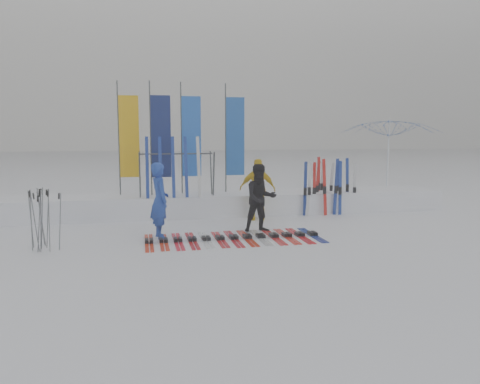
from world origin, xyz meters
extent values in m
plane|color=white|center=(0.00, 0.00, 0.00)|extent=(120.00, 120.00, 0.00)
cube|color=white|center=(0.00, 4.60, 0.30)|extent=(14.00, 1.60, 0.60)
imported|color=#1C3DA6|center=(-1.62, 1.68, 0.85)|extent=(0.53, 0.69, 1.70)
imported|color=black|center=(0.75, 1.85, 0.81)|extent=(0.82, 0.66, 1.62)
imported|color=yellow|center=(1.07, 3.44, 0.83)|extent=(1.05, 0.68, 1.66)
imported|color=white|center=(6.08, 5.41, 1.46)|extent=(3.82, 3.86, 2.93)
cube|color=red|center=(-1.88, 1.19, 0.04)|extent=(0.17, 1.67, 0.07)
cube|color=red|center=(-1.57, 1.19, 0.04)|extent=(0.17, 1.60, 0.07)
cube|color=red|center=(-1.26, 1.19, 0.04)|extent=(0.17, 1.66, 0.07)
cube|color=#B40E11|center=(-0.96, 1.19, 0.04)|extent=(0.17, 1.67, 0.07)
cube|color=silver|center=(-0.65, 1.19, 0.04)|extent=(0.17, 1.61, 0.07)
cube|color=#B40E12|center=(-0.34, 1.19, 0.04)|extent=(0.17, 1.58, 0.07)
cube|color=#B20E14|center=(-0.03, 1.19, 0.04)|extent=(0.17, 1.68, 0.07)
cube|color=red|center=(0.28, 1.19, 0.04)|extent=(0.17, 1.67, 0.07)
cube|color=#B1B3B8|center=(0.58, 1.19, 0.04)|extent=(0.17, 1.62, 0.07)
cube|color=red|center=(0.89, 1.19, 0.04)|extent=(0.17, 1.65, 0.07)
cube|color=red|center=(1.20, 1.19, 0.04)|extent=(0.17, 1.62, 0.07)
cube|color=red|center=(1.51, 1.19, 0.04)|extent=(0.17, 1.69, 0.07)
cube|color=navy|center=(1.82, 1.19, 0.04)|extent=(0.17, 1.60, 0.07)
cylinder|color=#595B60|center=(-4.06, 1.42, 0.57)|extent=(0.15, 0.08, 1.14)
cylinder|color=#595B60|center=(-4.08, 1.50, 0.60)|extent=(0.11, 0.04, 1.20)
cylinder|color=#595B60|center=(-3.61, 0.89, 0.59)|extent=(0.11, 0.13, 1.18)
cylinder|color=#595B60|center=(-4.18, 1.06, 0.61)|extent=(0.04, 0.16, 1.22)
cylinder|color=#595B60|center=(-3.95, 0.84, 0.63)|extent=(0.09, 0.10, 1.25)
cylinder|color=#595B60|center=(-4.07, 0.85, 0.60)|extent=(0.10, 0.16, 1.20)
cylinder|color=#595B60|center=(-4.23, 1.25, 0.59)|extent=(0.07, 0.02, 1.19)
cylinder|color=#595B60|center=(-3.88, 1.14, 0.62)|extent=(0.12, 0.11, 1.23)
cylinder|color=#595B60|center=(-3.99, 0.84, 0.57)|extent=(0.12, 0.04, 1.14)
cylinder|color=#595B60|center=(-3.81, 0.87, 0.62)|extent=(0.02, 0.12, 1.24)
cylinder|color=#595B60|center=(-3.99, 1.14, 0.63)|extent=(0.09, 0.05, 1.26)
cylinder|color=#383A3F|center=(-2.60, 4.87, 2.20)|extent=(0.04, 0.04, 3.20)
cube|color=#E7AC0C|center=(-2.31, 4.87, 2.25)|extent=(0.55, 0.03, 2.30)
cylinder|color=#383A3F|center=(-1.72, 4.66, 2.20)|extent=(0.04, 0.04, 3.20)
cube|color=#0C1854|center=(-1.43, 4.66, 2.25)|extent=(0.55, 0.03, 2.30)
cylinder|color=#383A3F|center=(-0.84, 4.83, 2.20)|extent=(0.04, 0.04, 3.20)
cube|color=blue|center=(-0.55, 4.83, 2.25)|extent=(0.55, 0.03, 2.30)
cylinder|color=#383A3F|center=(0.47, 4.92, 2.20)|extent=(0.04, 0.04, 3.20)
cube|color=#174FAC|center=(0.76, 4.92, 2.25)|extent=(0.55, 0.03, 2.30)
cylinder|color=#383A3F|center=(-2.04, 3.95, 1.23)|extent=(0.04, 0.30, 1.23)
cylinder|color=#383A3F|center=(-2.04, 4.45, 1.23)|extent=(0.04, 0.30, 1.23)
cylinder|color=#383A3F|center=(-0.04, 3.95, 1.23)|extent=(0.04, 0.30, 1.23)
cylinder|color=#383A3F|center=(-0.04, 4.45, 1.23)|extent=(0.04, 0.30, 1.23)
cylinder|color=#383A3F|center=(-1.04, 4.20, 1.78)|extent=(2.00, 0.04, 0.04)
cube|color=silver|center=(3.44, 4.72, 0.78)|extent=(0.09, 0.03, 1.56)
cube|color=navy|center=(3.57, 3.64, 0.78)|extent=(0.09, 0.03, 1.56)
cube|color=navy|center=(3.47, 3.70, 0.81)|extent=(0.09, 0.03, 1.63)
cube|color=red|center=(3.12, 3.70, 0.81)|extent=(0.09, 0.03, 1.62)
cube|color=navy|center=(3.89, 4.46, 0.74)|extent=(0.09, 0.04, 1.47)
cube|color=silver|center=(3.66, 4.49, 0.73)|extent=(0.09, 0.04, 1.47)
cube|color=navy|center=(2.55, 3.74, 0.77)|extent=(0.09, 0.04, 1.55)
cube|color=red|center=(2.88, 3.87, 0.76)|extent=(0.09, 0.03, 1.52)
cube|color=red|center=(3.30, 4.62, 0.82)|extent=(0.09, 0.04, 1.64)
cube|color=silver|center=(4.14, 3.90, 0.73)|extent=(0.09, 0.03, 1.46)
cube|color=red|center=(3.84, 4.53, 0.76)|extent=(0.09, 0.02, 1.52)
cube|color=silver|center=(2.62, 3.60, 0.80)|extent=(0.09, 0.03, 1.61)
cube|color=navy|center=(4.02, 4.13, 0.81)|extent=(0.09, 0.04, 1.61)
cube|color=red|center=(3.11, 4.27, 0.77)|extent=(0.09, 0.04, 1.53)
camera|label=1|loc=(-2.00, -8.79, 2.31)|focal=35.00mm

